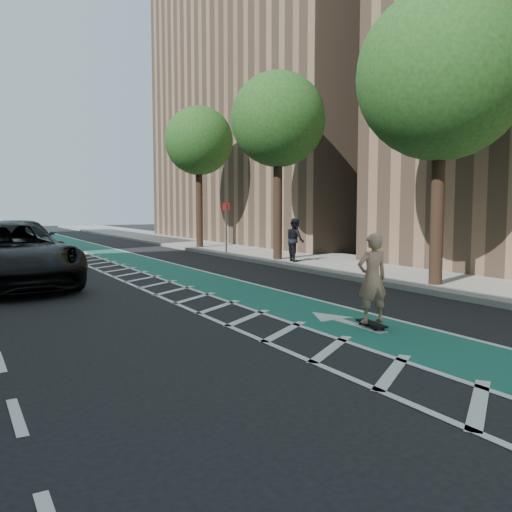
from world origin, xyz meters
TOP-DOWN VIEW (x-y plane):
  - ground at (0.00, 0.00)m, footprint 120.00×120.00m
  - bike_lane at (3.00, 10.00)m, footprint 2.00×90.00m
  - buffer_strip at (1.50, 10.00)m, footprint 1.40×90.00m
  - sidewalk_right at (9.50, 10.00)m, footprint 5.00×90.00m
  - curb_right at (7.05, 10.00)m, footprint 0.12×90.00m
  - building_right_far at (17.50, 20.00)m, footprint 14.00×22.00m
  - tree_r_b at (7.90, 0.00)m, footprint 4.20×4.20m
  - tree_r_c at (7.90, 8.00)m, footprint 4.20×4.20m
  - tree_r_d at (7.90, 16.00)m, footprint 4.20×4.20m
  - sign_post at (7.60, 12.00)m, footprint 0.35×0.08m
  - skateboard at (3.09, -3.35)m, footprint 0.35×0.82m
  - skateboarder at (3.09, -3.35)m, footprint 0.67×0.50m
  - suv_near at (-2.40, 5.90)m, footprint 3.79×6.95m
  - suv_far at (-1.29, 13.10)m, footprint 2.99×6.18m
  - pedestrian at (8.03, 6.75)m, footprint 0.80×0.94m

SIDE VIEW (x-z plane):
  - ground at x=0.00m, z-range 0.00..0.00m
  - buffer_strip at x=1.50m, z-range 0.00..0.01m
  - bike_lane at x=3.00m, z-range 0.00..0.01m
  - sidewalk_right at x=9.50m, z-range 0.00..0.15m
  - curb_right at x=7.05m, z-range 0.00..0.16m
  - skateboard at x=3.09m, z-range 0.03..0.14m
  - suv_far at x=-1.29m, z-range 0.00..1.73m
  - suv_near at x=-2.40m, z-range 0.00..1.85m
  - skateboarder at x=3.09m, z-range 0.11..1.79m
  - pedestrian at x=8.03m, z-range 0.15..1.85m
  - sign_post at x=7.60m, z-range 0.11..2.59m
  - tree_r_b at x=7.90m, z-range 1.82..9.72m
  - tree_r_c at x=7.90m, z-range 1.82..9.72m
  - tree_r_d at x=7.90m, z-range 1.82..9.72m
  - building_right_far at x=17.50m, z-range 0.00..19.00m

